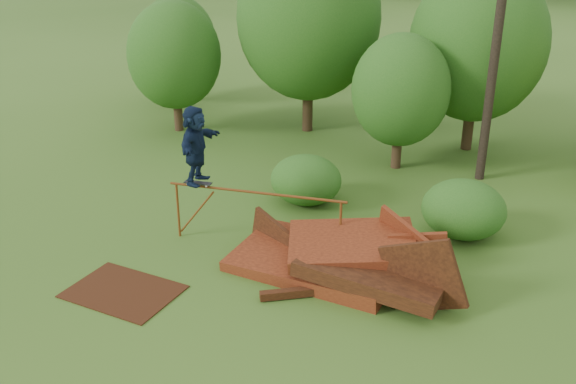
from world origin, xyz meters
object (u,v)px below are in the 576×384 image
at_px(scrap_pile, 343,260).
at_px(skater, 196,145).
at_px(flat_plate, 123,291).
at_px(utility_pole, 501,11).

height_order(scrap_pile, skater, skater).
bearing_deg(skater, flat_plate, 168.48).
xyz_separation_m(scrap_pile, flat_plate, (-4.26, -2.64, -0.36)).
xyz_separation_m(skater, utility_pole, (6.07, 7.10, 2.63)).
relative_size(skater, flat_plate, 0.83).
relative_size(flat_plate, utility_pole, 0.23).
distance_m(scrap_pile, utility_pole, 9.07).
bearing_deg(scrap_pile, flat_plate, -148.20).
distance_m(flat_plate, utility_pole, 12.96).
xyz_separation_m(scrap_pile, utility_pole, (2.11, 7.38, 4.82)).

